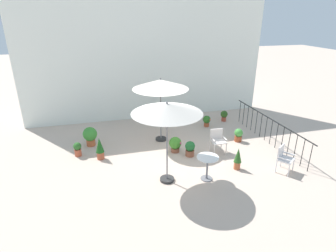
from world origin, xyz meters
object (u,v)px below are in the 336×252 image
Objects in this scene: potted_plant_6 at (100,148)px; potted_plant_2 at (90,135)px; patio_chair_0 at (218,139)px; cafe_table_0 at (207,164)px; patio_chair_1 at (284,157)px; potted_plant_5 at (175,144)px; potted_plant_0 at (207,120)px; potted_plant_3 at (190,148)px; potted_plant_7 at (238,135)px; potted_plant_8 at (238,158)px; patio_umbrella_1 at (167,110)px; potted_plant_4 at (78,149)px; potted_plant_1 at (224,115)px; patio_umbrella_0 at (160,85)px.

potted_plant_2 is at bearing 104.99° from potted_plant_6.
cafe_table_0 is at bearing -123.65° from patio_chair_0.
patio_chair_1 is at bearing -4.03° from cafe_table_0.
potted_plant_0 is at bearing 44.21° from potted_plant_5.
potted_plant_3 is at bearing -123.99° from potted_plant_0.
patio_chair_1 is (1.51, -1.75, -0.01)m from patio_chair_0.
potted_plant_0 is at bearing 7.47° from potted_plant_2.
patio_chair_1 is (2.56, -0.18, -0.02)m from cafe_table_0.
potted_plant_3 is 2.36m from potted_plant_7.
cafe_table_0 is 0.88× the size of patio_chair_1.
potted_plant_5 is 2.71m from potted_plant_6.
patio_umbrella_1 is at bearing -178.39° from potted_plant_8.
potted_plant_4 reaches higher than potted_plant_0.
potted_plant_0 is 1.11m from potted_plant_1.
potted_plant_3 is (-1.65, -2.45, 0.01)m from potted_plant_0.
potted_plant_3 is 1.07× the size of potted_plant_4.
potted_plant_3 is (0.69, -1.58, -1.99)m from patio_umbrella_0.
potted_plant_3 reaches higher than potted_plant_4.
potted_plant_1 is at bearing 20.98° from potted_plant_0.
patio_umbrella_0 is 4.36× the size of potted_plant_5.
patio_umbrella_0 is at bearing -4.30° from potted_plant_2.
potted_plant_7 is 0.70× the size of potted_plant_8.
potted_plant_2 reaches higher than potted_plant_0.
patio_chair_1 is 1.45m from potted_plant_8.
patio_chair_1 is 1.10× the size of potted_plant_6.
potted_plant_8 is at bearing -46.46° from potted_plant_3.
potted_plant_2 is 5.56m from potted_plant_8.
patio_umbrella_0 is at bearing 137.78° from patio_chair_0.
cafe_table_0 is 0.96× the size of potted_plant_6.
patio_umbrella_1 is 4.54× the size of potted_plant_3.
patio_umbrella_0 is 4.98m from patio_chair_1.
patio_umbrella_0 reaches higher than potted_plant_5.
potted_plant_2 is 1.34× the size of potted_plant_3.
potted_plant_0 is 0.86× the size of potted_plant_5.
potted_plant_7 is (1.22, 0.66, -0.25)m from patio_chair_0.
patio_umbrella_1 is 2.78m from potted_plant_5.
potted_plant_1 is 0.88× the size of potted_plant_5.
patio_umbrella_1 is at bearing -113.79° from potted_plant_5.
potted_plant_6 is at bearing -179.32° from potted_plant_7.
cafe_table_0 is 5.18m from potted_plant_1.
patio_umbrella_0 is 3.36× the size of potted_plant_8.
potted_plant_0 is at bearing 20.48° from patio_umbrella_0.
potted_plant_4 is 0.69× the size of potted_plant_8.
patio_chair_1 is at bearing -6.36° from patio_umbrella_1.
potted_plant_3 is at bearing 90.17° from cafe_table_0.
patio_umbrella_0 is at bearing 80.01° from patio_umbrella_1.
potted_plant_6 reaches higher than potted_plant_0.
potted_plant_4 is 0.90× the size of potted_plant_5.
potted_plant_0 is (2.34, 0.88, -2.00)m from patio_umbrella_0.
potted_plant_6 is at bearing -29.44° from potted_plant_4.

